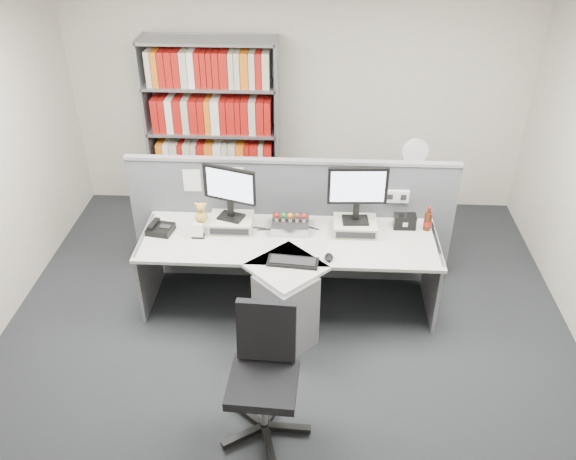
# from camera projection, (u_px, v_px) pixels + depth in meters

# --- Properties ---
(ground) EXTENTS (5.50, 5.50, 0.00)m
(ground) POSITION_uv_depth(u_px,v_px,m) (284.00, 367.00, 4.89)
(ground) COLOR #26292D
(ground) RESTS_ON ground
(room_shell) EXTENTS (5.04, 5.54, 2.72)m
(room_shell) POSITION_uv_depth(u_px,v_px,m) (283.00, 172.00, 3.92)
(room_shell) COLOR beige
(room_shell) RESTS_ON ground
(partition) EXTENTS (3.00, 0.08, 1.27)m
(partition) POSITION_uv_depth(u_px,v_px,m) (292.00, 220.00, 5.59)
(partition) COLOR #585B63
(partition) RESTS_ON ground
(desk) EXTENTS (2.60, 1.20, 0.72)m
(desk) POSITION_uv_depth(u_px,v_px,m) (288.00, 279.00, 5.14)
(desk) COLOR #B7B7B1
(desk) RESTS_ON ground
(monitor_riser_left) EXTENTS (0.38, 0.31, 0.10)m
(monitor_riser_left) POSITION_uv_depth(u_px,v_px,m) (231.00, 223.00, 5.31)
(monitor_riser_left) COLOR #BCB69C
(monitor_riser_left) RESTS_ON desk
(monitor_riser_right) EXTENTS (0.38, 0.31, 0.10)m
(monitor_riser_right) POSITION_uv_depth(u_px,v_px,m) (355.00, 226.00, 5.27)
(monitor_riser_right) COLOR #BCB69C
(monitor_riser_right) RESTS_ON desk
(monitor_left) EXTENTS (0.47, 0.22, 0.50)m
(monitor_left) POSITION_uv_depth(u_px,v_px,m) (229.00, 189.00, 5.13)
(monitor_left) COLOR black
(monitor_left) RESTS_ON monitor_riser_left
(monitor_right) EXTENTS (0.51, 0.18, 0.52)m
(monitor_right) POSITION_uv_depth(u_px,v_px,m) (357.00, 190.00, 5.07)
(monitor_right) COLOR black
(monitor_right) RESTS_ON monitor_riser_right
(desktop_pc) EXTENTS (0.33, 0.29, 0.09)m
(desktop_pc) POSITION_uv_depth(u_px,v_px,m) (290.00, 225.00, 5.30)
(desktop_pc) COLOR black
(desktop_pc) RESTS_ON desk
(figurines) EXTENTS (0.29, 0.05, 0.09)m
(figurines) POSITION_uv_depth(u_px,v_px,m) (290.00, 216.00, 5.23)
(figurines) COLOR #BCB69C
(figurines) RESTS_ON desktop_pc
(keyboard) EXTENTS (0.43, 0.20, 0.03)m
(keyboard) POSITION_uv_depth(u_px,v_px,m) (293.00, 262.00, 4.88)
(keyboard) COLOR black
(keyboard) RESTS_ON desk
(mouse) EXTENTS (0.07, 0.11, 0.04)m
(mouse) POSITION_uv_depth(u_px,v_px,m) (329.00, 257.00, 4.92)
(mouse) COLOR black
(mouse) RESTS_ON desk
(desk_phone) EXTENTS (0.24, 0.23, 0.09)m
(desk_phone) POSITION_uv_depth(u_px,v_px,m) (160.00, 229.00, 5.26)
(desk_phone) COLOR black
(desk_phone) RESTS_ON desk
(desk_calendar) EXTENTS (0.11, 0.08, 0.13)m
(desk_calendar) POSITION_uv_depth(u_px,v_px,m) (198.00, 232.00, 5.18)
(desk_calendar) COLOR black
(desk_calendar) RESTS_ON desk
(plush_toy) EXTENTS (0.11, 0.11, 0.20)m
(plush_toy) POSITION_uv_depth(u_px,v_px,m) (201.00, 214.00, 5.18)
(plush_toy) COLOR #B5903C
(plush_toy) RESTS_ON monitor_riser_left
(speaker) EXTENTS (0.20, 0.11, 0.13)m
(speaker) POSITION_uv_depth(u_px,v_px,m) (405.00, 221.00, 5.30)
(speaker) COLOR black
(speaker) RESTS_ON desk
(cola_bottle) EXTENTS (0.07, 0.07, 0.23)m
(cola_bottle) POSITION_uv_depth(u_px,v_px,m) (428.00, 221.00, 5.26)
(cola_bottle) COLOR #3F190A
(cola_bottle) RESTS_ON desk
(shelving_unit) EXTENTS (1.41, 0.40, 2.00)m
(shelving_unit) POSITION_uv_depth(u_px,v_px,m) (214.00, 134.00, 6.45)
(shelving_unit) COLOR gray
(shelving_unit) RESTS_ON ground
(filing_cabinet) EXTENTS (0.45, 0.61, 0.70)m
(filing_cabinet) POSITION_uv_depth(u_px,v_px,m) (407.00, 210.00, 6.32)
(filing_cabinet) COLOR gray
(filing_cabinet) RESTS_ON ground
(desk_fan) EXTENTS (0.28, 0.17, 0.47)m
(desk_fan) POSITION_uv_depth(u_px,v_px,m) (414.00, 155.00, 5.97)
(desk_fan) COLOR white
(desk_fan) RESTS_ON filing_cabinet
(office_chair) EXTENTS (0.64, 0.66, 1.00)m
(office_chair) POSITION_uv_depth(u_px,v_px,m) (264.00, 370.00, 4.14)
(office_chair) COLOR silver
(office_chair) RESTS_ON ground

